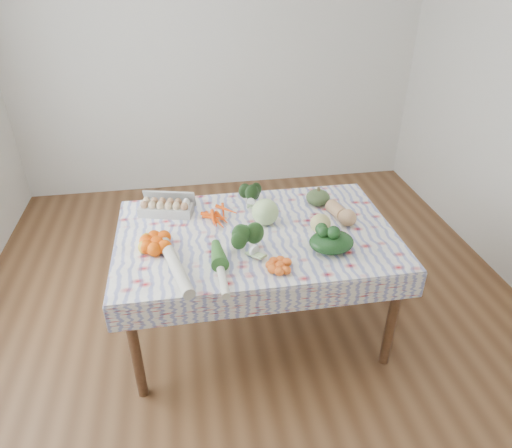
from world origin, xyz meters
The scene contains 17 objects.
ground centered at (0.00, 0.00, 0.00)m, with size 4.50×4.50×0.00m, color #56351D.
wall_back centered at (0.00, 2.25, 1.40)m, with size 4.00×0.04×2.80m, color silver.
dining_table centered at (0.00, 0.00, 0.68)m, with size 1.60×1.00×0.75m.
tablecloth centered at (0.00, 0.00, 0.76)m, with size 1.66×1.06×0.01m, color white.
egg_carton centered at (-0.53, 0.30, 0.81)m, with size 0.34×0.13×0.09m, color #B3B3AD.
carrot_bunch centered at (-0.20, 0.19, 0.78)m, with size 0.21×0.19×0.04m, color #F94A09.
kale_bunch centered at (0.03, 0.36, 0.83)m, with size 0.15×0.13×0.13m, color #1A3215.
kabocha_squash centered at (0.46, 0.28, 0.81)m, with size 0.16×0.16×0.10m, color #3E522C.
cabbage centered at (0.07, 0.09, 0.84)m, with size 0.17×0.17×0.17m, color #B2D886.
butternut_squash centered at (0.55, 0.06, 0.82)m, with size 0.11×0.24×0.11m, color tan.
orange_cluster centered at (-0.58, -0.08, 0.80)m, with size 0.26×0.26×0.09m, color #FB5305.
broccoli centered at (-0.08, -0.21, 0.82)m, with size 0.16×0.16×0.12m, color #244D1E.
mandarin_cluster centered at (0.06, -0.38, 0.79)m, with size 0.17×0.17×0.05m, color orange.
grapefruit centered at (0.38, -0.07, 0.82)m, with size 0.12×0.12×0.12m, color #D4C876.
spinach_bag centered at (0.39, -0.26, 0.82)m, with size 0.25×0.20×0.11m, color black.
daikon centered at (-0.47, -0.34, 0.79)m, with size 0.07×0.07×0.46m, color beige.
leek centered at (-0.25, -0.37, 0.79)m, with size 0.05×0.05×0.42m, color silver.
Camera 1 is at (-0.38, -2.28, 2.23)m, focal length 32.00 mm.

